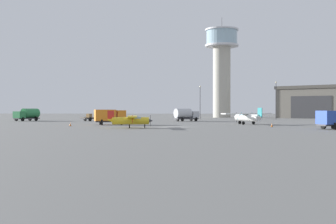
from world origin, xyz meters
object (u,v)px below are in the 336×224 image
(light_post_west, at_px, (276,97))
(truck_box_orange, at_px, (110,116))
(airplane_white, at_px, (248,117))
(traffic_cone_near_left, at_px, (70,124))
(truck_fuel_tanker_green, at_px, (27,114))
(truck_fuel_tanker_silver, at_px, (186,114))
(light_post_east, at_px, (200,99))
(airplane_yellow, at_px, (130,120))
(traffic_cone_near_right, at_px, (272,125))
(truck_flatbed_black, at_px, (98,116))
(control_tower, at_px, (222,63))

(light_post_west, bearing_deg, truck_box_orange, -135.47)
(airplane_white, height_order, light_post_west, light_post_west)
(airplane_white, relative_size, traffic_cone_near_left, 15.98)
(airplane_white, distance_m, truck_fuel_tanker_green, 54.57)
(truck_fuel_tanker_silver, height_order, light_post_east, light_post_east)
(truck_box_orange, bearing_deg, airplane_yellow, -85.70)
(airplane_white, bearing_deg, truck_fuel_tanker_green, 38.14)
(truck_box_orange, bearing_deg, truck_fuel_tanker_green, 116.87)
(airplane_yellow, xyz_separation_m, truck_box_orange, (-5.58, 12.48, 0.36))
(truck_box_orange, xyz_separation_m, traffic_cone_near_right, (27.89, -8.22, -1.28))
(light_post_east, bearing_deg, traffic_cone_near_right, -79.35)
(truck_fuel_tanker_green, relative_size, traffic_cone_near_left, 10.72)
(truck_box_orange, relative_size, truck_fuel_tanker_green, 0.91)
(traffic_cone_near_right, bearing_deg, truck_flatbed_black, 136.84)
(light_post_east, bearing_deg, truck_flatbed_black, -141.69)
(traffic_cone_near_left, bearing_deg, truck_box_orange, 47.02)
(light_post_east, bearing_deg, truck_box_orange, -111.47)
(airplane_yellow, height_order, light_post_west, light_post_west)
(airplane_white, xyz_separation_m, airplane_yellow, (-20.01, -14.71, -0.21))
(airplane_white, xyz_separation_m, traffic_cone_near_left, (-31.20, -8.25, -1.15))
(truck_fuel_tanker_silver, height_order, truck_fuel_tanker_green, same)
(truck_box_orange, distance_m, truck_flatbed_black, 26.31)
(truck_box_orange, bearing_deg, control_tower, 49.34)
(airplane_yellow, distance_m, truck_fuel_tanker_silver, 35.95)
(airplane_white, bearing_deg, control_tower, -29.36)
(truck_flatbed_black, bearing_deg, control_tower, 1.86)
(truck_fuel_tanker_green, distance_m, traffic_cone_near_right, 61.38)
(airplane_white, bearing_deg, truck_box_orange, 65.87)
(truck_fuel_tanker_green, height_order, traffic_cone_near_right, truck_fuel_tanker_green)
(control_tower, bearing_deg, truck_box_orange, -110.86)
(light_post_east, distance_m, traffic_cone_near_left, 56.69)
(truck_flatbed_black, xyz_separation_m, traffic_cone_near_right, (35.59, -33.38, -0.97))
(control_tower, height_order, traffic_cone_near_right, control_tower)
(traffic_cone_near_right, bearing_deg, truck_fuel_tanker_silver, 114.62)
(truck_fuel_tanker_silver, xyz_separation_m, truck_fuel_tanker_green, (-38.54, 0.82, -0.00))
(truck_box_orange, distance_m, light_post_west, 53.57)
(control_tower, relative_size, truck_flatbed_black, 5.19)
(airplane_yellow, height_order, truck_flatbed_black, truck_flatbed_black)
(light_post_west, bearing_deg, light_post_east, 158.71)
(truck_box_orange, xyz_separation_m, traffic_cone_near_left, (-5.61, -6.02, -1.30))
(light_post_west, distance_m, traffic_cone_near_left, 61.87)
(control_tower, height_order, truck_flatbed_black, control_tower)
(truck_box_orange, height_order, truck_fuel_tanker_silver, truck_fuel_tanker_silver)
(traffic_cone_near_right, bearing_deg, light_post_west, 77.45)
(traffic_cone_near_right, bearing_deg, truck_box_orange, 163.57)
(airplane_white, xyz_separation_m, light_post_east, (-7.77, 43.09, 4.24))
(truck_fuel_tanker_green, bearing_deg, truck_flatbed_black, 124.10)
(airplane_white, bearing_deg, light_post_east, -18.89)
(truck_fuel_tanker_silver, distance_m, light_post_east, 23.51)
(control_tower, height_order, airplane_yellow, control_tower)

